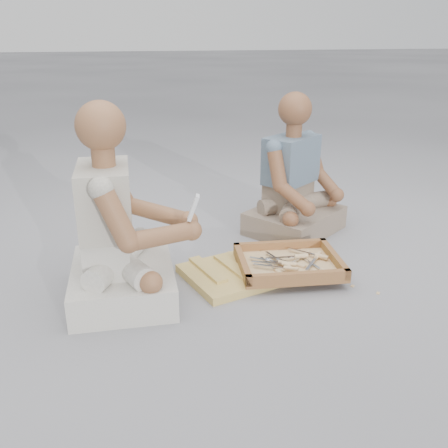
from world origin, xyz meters
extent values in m
plane|color=gray|center=(0.00, 0.00, 0.00)|extent=(60.00, 60.00, 0.00)
cube|color=#AB8C42|center=(0.10, 0.19, 0.02)|extent=(0.70, 0.56, 0.04)
cube|color=brown|center=(0.30, 0.14, 0.05)|extent=(0.53, 0.44, 0.01)
cube|color=brown|center=(0.32, 0.32, 0.08)|extent=(0.50, 0.08, 0.05)
cube|color=brown|center=(0.28, -0.05, 0.08)|extent=(0.50, 0.08, 0.05)
cube|color=brown|center=(0.54, 0.12, 0.08)|extent=(0.07, 0.40, 0.05)
cube|color=brown|center=(0.07, 0.16, 0.08)|extent=(0.07, 0.40, 0.05)
cube|color=#D9AE80|center=(0.30, 0.14, 0.06)|extent=(0.47, 0.38, 0.01)
cube|color=silver|center=(0.20, 0.16, 0.07)|extent=(0.04, 0.15, 0.00)
cylinder|color=tan|center=(0.22, 0.05, 0.07)|extent=(0.03, 0.07, 0.02)
cube|color=silver|center=(0.40, 0.08, 0.08)|extent=(0.11, 0.13, 0.00)
cylinder|color=tan|center=(0.47, 0.17, 0.08)|extent=(0.06, 0.07, 0.02)
cube|color=silver|center=(0.25, 0.20, 0.08)|extent=(0.05, 0.15, 0.00)
cylinder|color=tan|center=(0.27, 0.09, 0.08)|extent=(0.04, 0.07, 0.02)
cube|color=silver|center=(0.27, 0.19, 0.07)|extent=(0.11, 0.12, 0.00)
cylinder|color=tan|center=(0.34, 0.10, 0.07)|extent=(0.06, 0.07, 0.02)
cube|color=silver|center=(0.18, 0.10, 0.08)|extent=(0.14, 0.09, 0.00)
cylinder|color=tan|center=(0.28, 0.04, 0.08)|extent=(0.07, 0.05, 0.02)
cube|color=silver|center=(0.19, 0.18, 0.08)|extent=(0.13, 0.10, 0.00)
cylinder|color=tan|center=(0.28, 0.11, 0.08)|extent=(0.07, 0.06, 0.02)
cube|color=silver|center=(0.19, 0.14, 0.08)|extent=(0.14, 0.07, 0.00)
cylinder|color=tan|center=(0.29, 0.09, 0.08)|extent=(0.07, 0.05, 0.02)
cube|color=silver|center=(0.27, 0.17, 0.08)|extent=(0.15, 0.02, 0.00)
cylinder|color=tan|center=(0.38, 0.17, 0.08)|extent=(0.07, 0.03, 0.02)
cube|color=silver|center=(0.41, 0.10, 0.07)|extent=(0.05, 0.15, 0.00)
cylinder|color=tan|center=(0.44, -0.01, 0.07)|extent=(0.04, 0.07, 0.02)
cube|color=silver|center=(0.33, 0.14, 0.07)|extent=(0.13, 0.10, 0.00)
cylinder|color=tan|center=(0.42, 0.20, 0.07)|extent=(0.07, 0.06, 0.02)
cube|color=silver|center=(0.40, 0.22, 0.08)|extent=(0.11, 0.12, 0.00)
cylinder|color=tan|center=(0.48, 0.14, 0.08)|extent=(0.06, 0.07, 0.02)
cube|color=#D9AE80|center=(0.27, 0.53, 0.00)|extent=(0.02, 0.02, 0.00)
cube|color=#D9AE80|center=(0.07, 0.47, 0.00)|extent=(0.02, 0.02, 0.00)
cube|color=#D9AE80|center=(0.42, 0.46, 0.00)|extent=(0.02, 0.02, 0.00)
cube|color=#D9AE80|center=(0.56, -0.05, 0.00)|extent=(0.02, 0.02, 0.00)
cube|color=#D9AE80|center=(0.13, 0.51, 0.00)|extent=(0.02, 0.02, 0.00)
cube|color=#D9AE80|center=(0.31, 0.30, 0.00)|extent=(0.02, 0.02, 0.00)
cube|color=#D9AE80|center=(0.13, 0.19, 0.00)|extent=(0.02, 0.02, 0.00)
cube|color=#D9AE80|center=(0.65, -0.14, 0.00)|extent=(0.02, 0.02, 0.00)
cube|color=#D9AE80|center=(0.55, 0.23, 0.00)|extent=(0.02, 0.02, 0.00)
cube|color=#D9AE80|center=(0.26, 0.06, 0.00)|extent=(0.02, 0.02, 0.00)
cube|color=#D9AE80|center=(0.45, 0.26, 0.00)|extent=(0.02, 0.02, 0.00)
cube|color=#D9AE80|center=(0.20, 0.15, 0.00)|extent=(0.02, 0.02, 0.00)
cube|color=beige|center=(-0.51, 0.11, 0.07)|extent=(0.47, 0.58, 0.15)
cube|color=beige|center=(-0.57, 0.11, 0.24)|extent=(0.21, 0.32, 0.18)
cube|color=beige|center=(-0.56, 0.11, 0.47)|extent=(0.23, 0.36, 0.30)
sphere|color=brown|center=(-0.55, 0.11, 0.79)|extent=(0.21, 0.21, 0.21)
sphere|color=brown|center=(-0.19, 0.16, 0.33)|extent=(0.09, 0.09, 0.09)
sphere|color=brown|center=(-0.20, 0.04, 0.33)|extent=(0.09, 0.09, 0.09)
cube|color=gray|center=(0.54, 0.69, 0.07)|extent=(0.68, 0.66, 0.14)
cube|color=gray|center=(0.50, 0.74, 0.22)|extent=(0.35, 0.32, 0.17)
cube|color=slate|center=(0.51, 0.73, 0.44)|extent=(0.39, 0.36, 0.28)
sphere|color=brown|center=(0.52, 0.72, 0.74)|extent=(0.19, 0.19, 0.19)
sphere|color=brown|center=(0.78, 0.65, 0.23)|extent=(0.09, 0.09, 0.09)
sphere|color=brown|center=(0.52, 0.45, 0.23)|extent=(0.09, 0.09, 0.09)
cube|color=silver|center=(-0.19, 0.04, 0.43)|extent=(0.06, 0.06, 0.12)
cube|color=black|center=(-0.19, 0.04, 0.44)|extent=(0.02, 0.04, 0.04)
camera|label=1|loc=(-0.51, -1.99, 1.15)|focal=40.00mm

